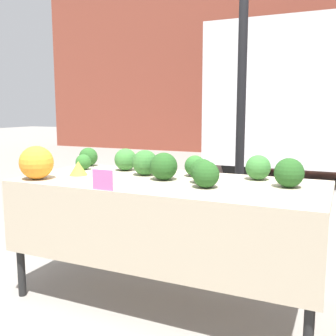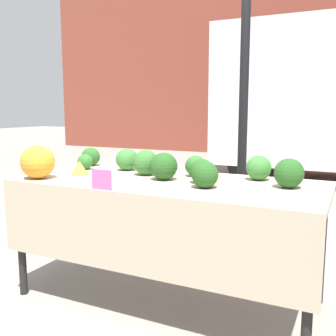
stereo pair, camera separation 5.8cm
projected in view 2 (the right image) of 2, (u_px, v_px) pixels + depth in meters
name	position (u px, v px, depth m)	size (l,w,h in m)	color
ground_plane	(168.00, 298.00, 2.58)	(40.00, 40.00, 0.00)	gray
building_facade	(318.00, 49.00, 9.96)	(16.00, 0.60, 5.47)	brown
tent_pole	(243.00, 109.00, 3.02)	(0.07, 0.07, 2.45)	black
parked_truck	(332.00, 100.00, 6.60)	(4.02, 1.88, 2.64)	silver
market_table	(164.00, 197.00, 2.42)	(1.91, 0.85, 0.78)	tan
orange_cauliflower	(38.00, 162.00, 2.52)	(0.21, 0.21, 0.21)	orange
romanesco_head	(80.00, 168.00, 2.67)	(0.12, 0.12, 0.10)	#93B238
broccoli_head_0	(289.00, 173.00, 2.22)	(0.17, 0.17, 0.17)	#23511E
broccoli_head_1	(146.00, 163.00, 2.66)	(0.17, 0.17, 0.17)	#336B2D
broccoli_head_2	(85.00, 162.00, 2.91)	(0.11, 0.11, 0.11)	#2D6628
broccoli_head_3	(205.00, 175.00, 2.22)	(0.15, 0.15, 0.15)	#23511E
broccoli_head_4	(127.00, 159.00, 2.87)	(0.16, 0.16, 0.16)	#387533
broccoli_head_5	(91.00, 157.00, 3.10)	(0.15, 0.15, 0.15)	#285B23
broccoli_head_6	(196.00, 166.00, 2.60)	(0.14, 0.14, 0.14)	#2D6628
broccoli_head_7	(164.00, 166.00, 2.47)	(0.17, 0.17, 0.17)	#23511E
broccoli_head_8	(202.00, 171.00, 2.36)	(0.15, 0.15, 0.15)	#23511E
broccoli_head_9	(259.00, 168.00, 2.46)	(0.16, 0.16, 0.16)	#387533
price_sign	(102.00, 180.00, 2.17)	(0.13, 0.01, 0.11)	#F45B9E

